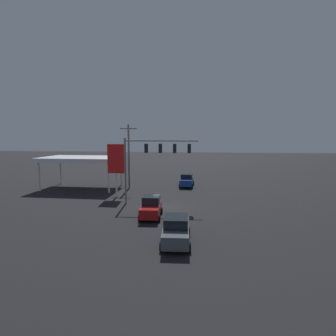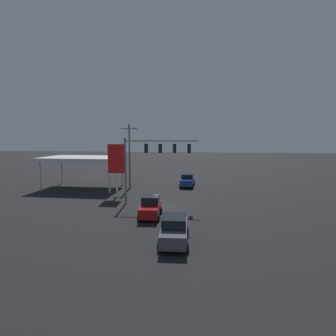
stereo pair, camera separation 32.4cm
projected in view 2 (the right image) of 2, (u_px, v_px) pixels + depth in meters
ground_plane at (166, 207)px, 28.18m from camera, size 200.00×200.00×0.00m
traffic_signal_assembly at (154, 154)px, 28.67m from camera, size 8.14×0.43×7.37m
utility_pole at (129, 155)px, 37.92m from camera, size 2.40×0.26×9.26m
gas_station_canopy at (83, 159)px, 38.27m from camera, size 11.19×6.89×4.59m
price_sign at (116, 161)px, 32.31m from camera, size 2.08×0.27×6.61m
sedan_waiting at (187, 180)px, 39.67m from camera, size 2.17×4.46×1.93m
hatchback_crossing at (150, 207)px, 24.50m from camera, size 2.14×3.90×1.97m
sedan_far at (174, 230)px, 18.53m from camera, size 2.27×4.50×1.93m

